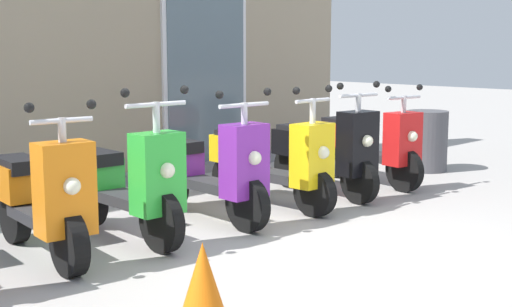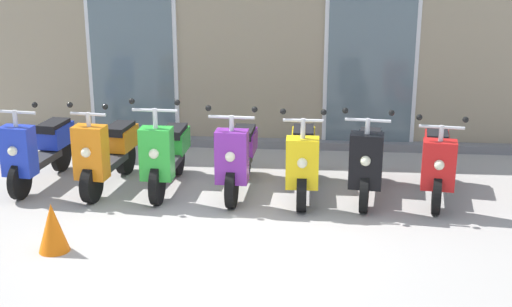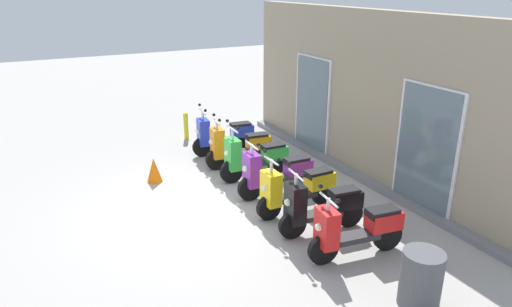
{
  "view_description": "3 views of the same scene",
  "coord_description": "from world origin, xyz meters",
  "px_view_note": "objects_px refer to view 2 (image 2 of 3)",
  "views": [
    {
      "loc": [
        -4.17,
        -3.52,
        1.61
      ],
      "look_at": [
        0.4,
        1.07,
        0.61
      ],
      "focal_mm": 50.18,
      "sensor_mm": 36.0,
      "label": 1
    },
    {
      "loc": [
        0.99,
        -7.17,
        3.18
      ],
      "look_at": [
        0.32,
        0.59,
        0.74
      ],
      "focal_mm": 50.44,
      "sensor_mm": 36.0,
      "label": 2
    },
    {
      "loc": [
        7.2,
        -2.8,
        3.93
      ],
      "look_at": [
        -0.34,
        1.1,
        0.78
      ],
      "focal_mm": 32.68,
      "sensor_mm": 36.0,
      "label": 3
    }
  ],
  "objects_px": {
    "scooter_blue": "(39,148)",
    "scooter_red": "(437,161)",
    "scooter_purple": "(238,156)",
    "traffic_cone": "(53,227)",
    "scooter_green": "(167,153)",
    "scooter_yellow": "(303,159)",
    "scooter_orange": "(107,152)",
    "scooter_black": "(367,159)"
  },
  "relations": [
    {
      "from": "scooter_blue",
      "to": "scooter_red",
      "type": "relative_size",
      "value": 0.99
    },
    {
      "from": "scooter_blue",
      "to": "scooter_red",
      "type": "distance_m",
      "value": 5.02
    },
    {
      "from": "scooter_purple",
      "to": "traffic_cone",
      "type": "relative_size",
      "value": 3.11
    },
    {
      "from": "scooter_green",
      "to": "scooter_yellow",
      "type": "xyz_separation_m",
      "value": [
        1.71,
        -0.04,
        -0.01
      ]
    },
    {
      "from": "scooter_green",
      "to": "scooter_purple",
      "type": "bearing_deg",
      "value": -0.48
    },
    {
      "from": "scooter_green",
      "to": "traffic_cone",
      "type": "distance_m",
      "value": 2.08
    },
    {
      "from": "scooter_orange",
      "to": "scooter_red",
      "type": "bearing_deg",
      "value": 0.02
    },
    {
      "from": "scooter_blue",
      "to": "scooter_green",
      "type": "height_order",
      "value": "scooter_green"
    },
    {
      "from": "scooter_purple",
      "to": "scooter_red",
      "type": "distance_m",
      "value": 2.44
    },
    {
      "from": "scooter_blue",
      "to": "scooter_red",
      "type": "xyz_separation_m",
      "value": [
        5.02,
        -0.03,
        -0.02
      ]
    },
    {
      "from": "scooter_blue",
      "to": "scooter_purple",
      "type": "relative_size",
      "value": 0.97
    },
    {
      "from": "scooter_blue",
      "to": "scooter_orange",
      "type": "xyz_separation_m",
      "value": [
        0.9,
        -0.04,
        -0.02
      ]
    },
    {
      "from": "scooter_black",
      "to": "scooter_yellow",
      "type": "bearing_deg",
      "value": 177.64
    },
    {
      "from": "scooter_green",
      "to": "scooter_orange",
      "type": "bearing_deg",
      "value": -179.03
    },
    {
      "from": "scooter_orange",
      "to": "scooter_red",
      "type": "height_order",
      "value": "scooter_orange"
    },
    {
      "from": "scooter_blue",
      "to": "scooter_orange",
      "type": "relative_size",
      "value": 1.01
    },
    {
      "from": "scooter_orange",
      "to": "scooter_red",
      "type": "distance_m",
      "value": 4.11
    },
    {
      "from": "scooter_green",
      "to": "scooter_red",
      "type": "height_order",
      "value": "scooter_green"
    },
    {
      "from": "scooter_purple",
      "to": "scooter_red",
      "type": "bearing_deg",
      "value": -0.09
    },
    {
      "from": "scooter_blue",
      "to": "traffic_cone",
      "type": "relative_size",
      "value": 3.01
    },
    {
      "from": "scooter_black",
      "to": "traffic_cone",
      "type": "xyz_separation_m",
      "value": [
        -3.3,
        -1.84,
        -0.23
      ]
    },
    {
      "from": "scooter_orange",
      "to": "scooter_green",
      "type": "height_order",
      "value": "scooter_green"
    },
    {
      "from": "scooter_green",
      "to": "scooter_black",
      "type": "height_order",
      "value": "scooter_green"
    },
    {
      "from": "scooter_black",
      "to": "scooter_red",
      "type": "relative_size",
      "value": 0.96
    },
    {
      "from": "scooter_blue",
      "to": "traffic_cone",
      "type": "bearing_deg",
      "value": -65.82
    },
    {
      "from": "scooter_yellow",
      "to": "scooter_black",
      "type": "xyz_separation_m",
      "value": [
        0.79,
        -0.03,
        0.02
      ]
    },
    {
      "from": "scooter_green",
      "to": "scooter_yellow",
      "type": "height_order",
      "value": "scooter_green"
    },
    {
      "from": "scooter_orange",
      "to": "traffic_cone",
      "type": "relative_size",
      "value": 2.99
    },
    {
      "from": "scooter_purple",
      "to": "scooter_red",
      "type": "relative_size",
      "value": 1.02
    },
    {
      "from": "scooter_orange",
      "to": "scooter_purple",
      "type": "bearing_deg",
      "value": 0.18
    },
    {
      "from": "scooter_yellow",
      "to": "scooter_orange",
      "type": "bearing_deg",
      "value": 179.43
    },
    {
      "from": "scooter_yellow",
      "to": "scooter_purple",
      "type": "bearing_deg",
      "value": 177.89
    },
    {
      "from": "scooter_black",
      "to": "scooter_green",
      "type": "bearing_deg",
      "value": 178.4
    },
    {
      "from": "scooter_blue",
      "to": "scooter_purple",
      "type": "distance_m",
      "value": 2.58
    },
    {
      "from": "scooter_green",
      "to": "scooter_purple",
      "type": "height_order",
      "value": "scooter_green"
    },
    {
      "from": "scooter_orange",
      "to": "scooter_blue",
      "type": "bearing_deg",
      "value": 177.71
    },
    {
      "from": "scooter_green",
      "to": "scooter_yellow",
      "type": "bearing_deg",
      "value": -1.25
    },
    {
      "from": "scooter_purple",
      "to": "scooter_yellow",
      "type": "height_order",
      "value": "scooter_purple"
    },
    {
      "from": "scooter_blue",
      "to": "scooter_black",
      "type": "distance_m",
      "value": 4.17
    },
    {
      "from": "scooter_orange",
      "to": "scooter_green",
      "type": "bearing_deg",
      "value": 0.97
    },
    {
      "from": "scooter_orange",
      "to": "scooter_purple",
      "type": "xyz_separation_m",
      "value": [
        1.67,
        0.01,
        -0.0
      ]
    },
    {
      "from": "scooter_blue",
      "to": "scooter_orange",
      "type": "height_order",
      "value": "same"
    }
  ]
}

